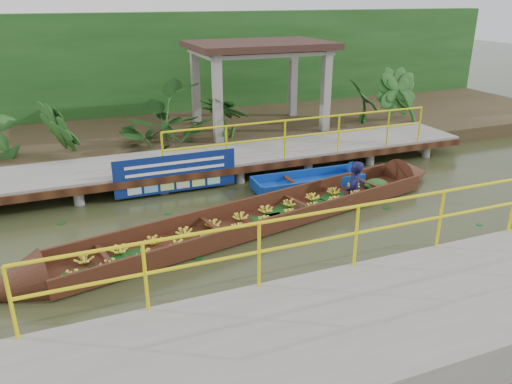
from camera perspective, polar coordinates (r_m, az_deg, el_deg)
name	(u,v)px	position (r m, az deg, el deg)	size (l,w,h in m)	color
ground	(239,231)	(10.42, -1.91, -4.44)	(80.00, 80.00, 0.00)	#282F17
land_strip	(163,133)	(17.18, -10.57, 6.59)	(30.00, 8.00, 0.45)	#322919
far_dock	(196,161)	(13.29, -6.93, 3.51)	(16.00, 2.06, 1.66)	gray
near_dock	(408,322)	(7.54, 17.02, -14.03)	(18.00, 2.40, 1.73)	gray
pavilion	(259,54)	(16.41, 0.37, 15.48)	(4.40, 3.00, 3.00)	gray
foliage_backdrop	(145,70)	(19.25, -12.52, 13.45)	(30.00, 0.80, 4.00)	#194616
vendor_boat	(269,213)	(10.72, 1.47, -2.41)	(10.87, 3.30, 2.11)	#32170D
moored_blue_boat	(335,179)	(13.05, 9.07, 1.47)	(3.31, 0.97, 0.78)	#0E389B
blue_banner	(176,173)	(12.23, -9.11, 2.16)	(2.99, 0.04, 0.93)	navy
tropical_plants	(217,117)	(15.17, -4.43, 8.55)	(14.13, 1.13, 1.41)	#194616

